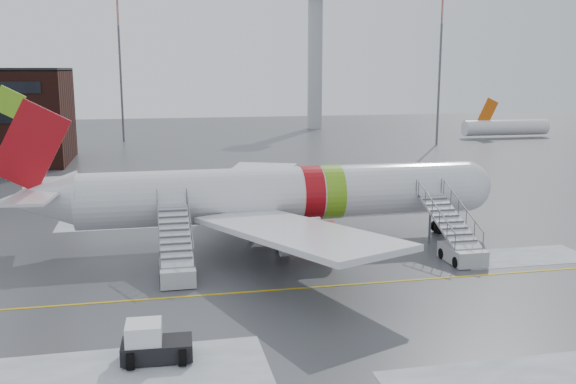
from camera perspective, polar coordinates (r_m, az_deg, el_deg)
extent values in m
plane|color=#494C4F|center=(36.76, -6.12, -8.50)|extent=(260.00, 260.00, 0.00)
cylinder|color=white|center=(45.24, -0.53, -0.15)|extent=(28.00, 3.80, 3.80)
sphere|color=white|center=(49.92, 15.42, 0.50)|extent=(3.80, 3.80, 3.80)
cube|color=black|center=(50.32, 16.50, 1.10)|extent=(1.09, 1.60, 0.97)
cone|color=white|center=(44.94, -21.48, -0.67)|extent=(5.20, 3.72, 3.72)
cube|color=#A80C15|center=(44.43, -21.92, 3.82)|extent=(5.27, 0.30, 6.09)
cube|color=#77B81D|center=(44.41, -23.59, 7.32)|extent=(2.16, 0.26, 2.16)
cube|color=white|center=(47.32, -20.80, 0.73)|extent=(3.07, 4.85, 0.18)
cube|color=white|center=(42.27, -21.83, -0.49)|extent=(3.07, 4.85, 0.18)
cube|color=white|center=(53.41, -3.41, 0.88)|extent=(10.72, 15.97, 1.13)
cube|color=white|center=(37.06, 0.60, -3.59)|extent=(10.72, 15.97, 1.13)
cylinder|color=white|center=(50.73, -1.15, -1.19)|extent=(3.40, 2.10, 2.10)
cylinder|color=white|center=(40.84, 1.63, -4.18)|extent=(3.40, 2.10, 2.10)
cylinder|color=#595B60|center=(49.56, 13.21, -2.54)|extent=(0.20, 0.20, 1.80)
cylinder|color=black|center=(49.66, 13.19, -3.05)|extent=(0.90, 0.56, 0.90)
cylinder|color=black|center=(48.11, -1.68, -3.21)|extent=(0.90, 0.56, 0.90)
cylinder|color=black|center=(43.56, -0.53, -4.71)|extent=(0.90, 0.56, 0.90)
cube|color=#B0B3B8|center=(42.57, 15.24, -5.34)|extent=(2.00, 3.20, 1.00)
cube|color=#B0B3B8|center=(43.97, 14.10, -2.51)|extent=(1.90, 5.87, 2.52)
cube|color=#B0B3B8|center=(46.63, 12.39, -0.20)|extent=(1.90, 1.40, 0.15)
cylinder|color=#595B60|center=(46.63, 12.51, -2.34)|extent=(0.16, 0.16, 3.40)
cylinder|color=black|center=(41.38, 14.74, -6.07)|extent=(0.25, 0.70, 0.70)
cylinder|color=black|center=(43.89, 15.68, -5.15)|extent=(0.25, 0.70, 0.70)
cube|color=#B6B9BE|center=(38.04, -9.82, -7.06)|extent=(2.00, 3.20, 1.00)
cube|color=#B6B9BE|center=(39.59, -10.03, -3.82)|extent=(1.90, 5.87, 2.52)
cube|color=#B6B9BE|center=(42.53, -10.26, -1.18)|extent=(1.90, 1.40, 0.15)
cylinder|color=#595B60|center=(42.53, -10.16, -3.53)|extent=(0.16, 0.16, 3.40)
cylinder|color=black|center=(37.13, -11.14, -7.88)|extent=(0.25, 0.70, 0.70)
cylinder|color=black|center=(39.09, -8.55, -6.83)|extent=(0.25, 0.70, 0.70)
cube|color=black|center=(28.54, -11.55, -13.53)|extent=(3.03, 1.71, 0.74)
cube|color=white|center=(28.27, -12.71, -12.18)|extent=(1.54, 1.54, 0.95)
cube|color=black|center=(28.13, -12.74, -11.48)|extent=(1.33, 1.43, 0.16)
cylinder|color=black|center=(27.97, -13.83, -14.38)|extent=(0.35, 0.75, 0.74)
cylinder|color=black|center=(27.88, -9.35, -14.29)|extent=(0.35, 0.75, 0.74)
cylinder|color=black|center=(29.32, -13.62, -13.16)|extent=(0.35, 0.75, 0.74)
cylinder|color=black|center=(29.23, -9.38, -13.06)|extent=(0.35, 0.75, 0.74)
cylinder|color=#B2B5BA|center=(133.78, 2.42, 11.67)|extent=(3.00, 3.00, 28.00)
cylinder|color=#595B60|center=(106.71, 13.28, 9.23)|extent=(0.36, 0.36, 19.20)
cylinder|color=#CC7272|center=(107.06, 13.55, 15.40)|extent=(0.32, 0.32, 4.32)
cylinder|color=#595B60|center=(112.64, -14.62, 9.24)|extent=(0.36, 0.36, 19.20)
cylinder|color=#CC7272|center=(112.97, -14.90, 15.08)|extent=(0.32, 0.32, 4.32)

